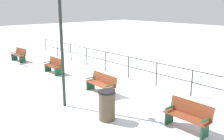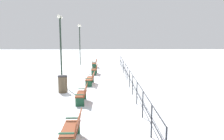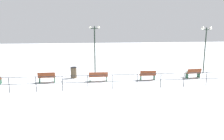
{
  "view_description": "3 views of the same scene",
  "coord_description": "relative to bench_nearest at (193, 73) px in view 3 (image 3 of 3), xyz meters",
  "views": [
    {
      "loc": [
        6.32,
        8.06,
        3.7
      ],
      "look_at": [
        -0.64,
        0.12,
        0.97
      ],
      "focal_mm": 40.33,
      "sensor_mm": 36.0,
      "label": 1
    },
    {
      "loc": [
        -1.24,
        15.47,
        3.33
      ],
      "look_at": [
        -1.59,
        -0.55,
        0.92
      ],
      "focal_mm": 36.85,
      "sensor_mm": 36.0,
      "label": 2
    },
    {
      "loc": [
        -18.84,
        1.06,
        4.8
      ],
      "look_at": [
        -1.63,
        -0.99,
        1.27
      ],
      "focal_mm": 36.11,
      "sensor_mm": 36.0,
      "label": 3
    }
  ],
  "objects": [
    {
      "name": "bench_second",
      "position": [
        -0.26,
        4.31,
        -0.01
      ],
      "size": [
        0.53,
        1.41,
        0.86
      ],
      "rotation": [
        0.0,
        0.0,
        -0.02
      ],
      "color": "brown",
      "rests_on": "ground"
    },
    {
      "name": "trash_bin",
      "position": [
        1.31,
        10.78,
        0.05
      ],
      "size": [
        0.57,
        0.57,
        1.01
      ],
      "color": "brown",
      "rests_on": "ground"
    },
    {
      "name": "bench_nearest",
      "position": [
        0.0,
        0.0,
        0.0
      ],
      "size": [
        0.64,
        1.41,
        0.89
      ],
      "rotation": [
        0.0,
        0.0,
        0.09
      ],
      "color": "brown",
      "rests_on": "ground"
    },
    {
      "name": "bench_third",
      "position": [
        -0.19,
        8.62,
        -0.02
      ],
      "size": [
        0.58,
        1.64,
        0.83
      ],
      "rotation": [
        0.0,
        0.0,
        -0.03
      ],
      "color": "brown",
      "rests_on": "ground"
    },
    {
      "name": "waterfront_railing",
      "position": [
        -2.75,
        8.62,
        0.3
      ],
      "size": [
        0.05,
        20.43,
        1.14
      ],
      "color": "#26282D",
      "rests_on": "ground"
    },
    {
      "name": "lamppost_near",
      "position": [
        1.75,
        -1.91,
        2.97
      ],
      "size": [
        0.3,
        1.08,
        4.57
      ],
      "color": "#1E2D23",
      "rests_on": "ground"
    },
    {
      "name": "ground_plane",
      "position": [
        -0.06,
        8.62,
        -0.46
      ],
      "size": [
        80.0,
        80.0,
        0.0
      ],
      "primitive_type": "plane",
      "color": "white",
      "rests_on": "ground"
    },
    {
      "name": "lamppost_middle",
      "position": [
        1.75,
        8.81,
        2.58
      ],
      "size": [
        0.23,
        0.97,
        4.66
      ],
      "color": "#1E2D23",
      "rests_on": "ground"
    },
    {
      "name": "bench_fourth",
      "position": [
        -0.07,
        12.92,
        0.0
      ],
      "size": [
        0.52,
        1.42,
        0.89
      ],
      "rotation": [
        0.0,
        0.0,
        0.01
      ],
      "color": "brown",
      "rests_on": "ground"
    }
  ]
}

